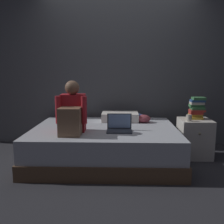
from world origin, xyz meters
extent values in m
plane|color=#2D2D33|center=(0.00, 0.00, 0.00)|extent=(8.00, 8.00, 0.00)
cube|color=#4C4F54|center=(0.00, 1.20, 1.35)|extent=(5.60, 0.10, 2.70)
cube|color=brown|center=(-0.20, 0.30, 0.10)|extent=(2.00, 1.50, 0.19)
cube|color=#B2B7C1|center=(-0.20, 0.30, 0.33)|extent=(1.96, 1.46, 0.29)
cube|color=beige|center=(1.10, 0.50, 0.28)|extent=(0.44, 0.44, 0.56)
sphere|color=gray|center=(1.10, 0.28, 0.40)|extent=(0.04, 0.04, 0.04)
cube|color=#B21E28|center=(-0.59, 0.08, 0.72)|extent=(0.30, 0.20, 0.48)
sphere|color=brown|center=(-0.59, 0.05, 1.04)|extent=(0.18, 0.18, 0.18)
cube|color=brown|center=(-0.59, -0.14, 0.65)|extent=(0.26, 0.24, 0.34)
cylinder|color=#B21E28|center=(-0.75, -0.06, 0.78)|extent=(0.07, 0.07, 0.34)
cylinder|color=#B21E28|center=(-0.43, -0.06, 0.78)|extent=(0.07, 0.07, 0.34)
cube|color=#333842|center=(0.00, 0.05, 0.49)|extent=(0.32, 0.22, 0.02)
cube|color=#333842|center=(0.00, 0.16, 0.60)|extent=(0.32, 0.01, 0.20)
cube|color=#8CB2EA|center=(0.00, 0.15, 0.60)|extent=(0.29, 0.00, 0.18)
cube|color=silver|center=(0.01, 0.75, 0.54)|extent=(0.56, 0.36, 0.13)
cube|color=gold|center=(1.12, 0.54, 0.57)|extent=(0.17, 0.15, 0.03)
cube|color=gold|center=(1.11, 0.56, 0.61)|extent=(0.19, 0.13, 0.04)
cube|color=#9E2D28|center=(1.11, 0.55, 0.65)|extent=(0.18, 0.14, 0.04)
cube|color=#9E2D28|center=(1.12, 0.54, 0.68)|extent=(0.21, 0.15, 0.03)
cube|color=#387042|center=(1.13, 0.54, 0.71)|extent=(0.18, 0.15, 0.04)
cube|color=#387042|center=(1.12, 0.55, 0.75)|extent=(0.20, 0.13, 0.04)
cube|color=beige|center=(1.12, 0.55, 0.79)|extent=(0.19, 0.13, 0.04)
cube|color=#284C84|center=(1.12, 0.54, 0.82)|extent=(0.20, 0.13, 0.03)
cube|color=#387042|center=(1.14, 0.54, 0.86)|extent=(0.18, 0.15, 0.04)
cylinder|color=#BCB2A3|center=(0.97, 0.38, 0.60)|extent=(0.08, 0.08, 0.09)
ellipsoid|color=#3D4C8E|center=(0.27, 0.70, 0.54)|extent=(0.23, 0.20, 0.13)
ellipsoid|color=#8E3D47|center=(0.36, 0.65, 0.54)|extent=(0.21, 0.18, 0.12)
camera|label=1|loc=(0.00, -3.06, 1.26)|focal=39.93mm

